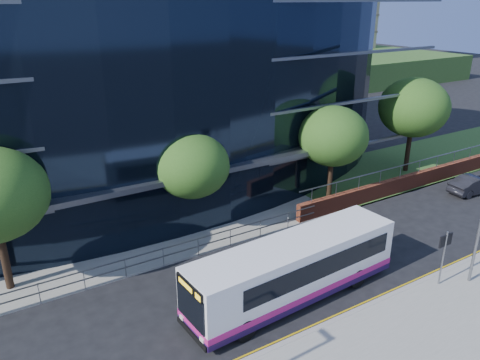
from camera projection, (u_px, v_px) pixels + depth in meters
ground at (345, 299)px, 21.53m from camera, size 200.00×200.00×0.00m
kerb at (361, 309)px, 20.71m from camera, size 80.00×0.25×0.16m
yellow_line_outer at (358, 308)px, 20.90m from camera, size 80.00×0.08×0.01m
yellow_line_inner at (356, 306)px, 21.02m from camera, size 80.00×0.08×0.01m
far_forecourt at (137, 235)px, 27.28m from camera, size 50.00×8.00×0.10m
grass_verge at (456, 152)px, 42.00m from camera, size 36.00×8.00×0.12m
glass_office at (106, 73)px, 33.17m from camera, size 44.00×23.10×16.00m
retaining_wall at (468, 165)px, 36.91m from camera, size 34.00×0.40×2.11m
guard_railings at (125, 264)px, 22.85m from camera, size 24.00×0.05×1.10m
apartment_block at (251, 10)px, 78.51m from camera, size 60.00×42.00×30.00m
street_sign at (445, 247)px, 21.71m from camera, size 0.85×0.09×2.80m
tree_far_b at (192, 166)px, 26.05m from camera, size 4.29×4.29×6.05m
tree_far_c at (333, 136)px, 30.45m from camera, size 4.62×4.62×6.51m
tree_far_d at (414, 108)px, 35.42m from camera, size 5.28×5.28×7.44m
tree_dist_e at (271, 64)px, 63.34m from camera, size 4.62×4.62×6.51m
tree_dist_f at (347, 58)px, 72.90m from camera, size 4.29×4.29×6.05m
city_bus at (295, 268)px, 21.14m from camera, size 10.77×3.02×2.88m
parked_car at (474, 184)px, 33.03m from camera, size 4.05×1.68×1.30m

